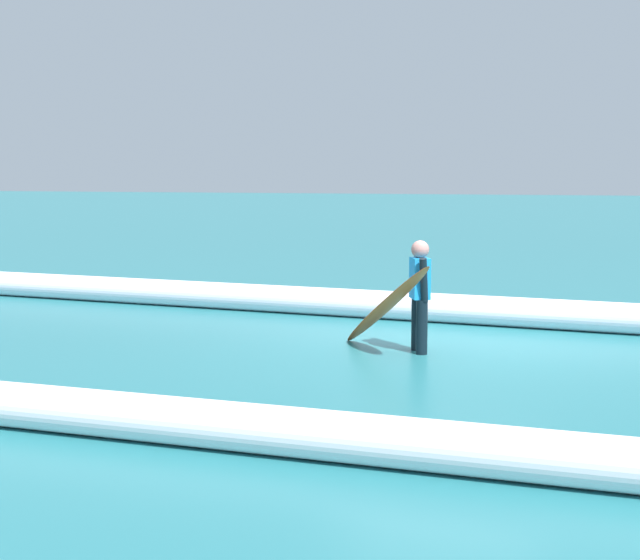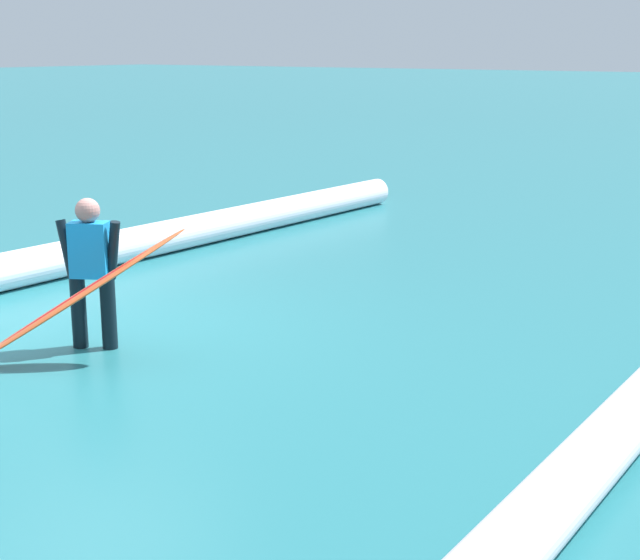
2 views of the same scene
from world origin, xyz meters
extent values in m
plane|color=#246E76|center=(0.00, 0.00, 0.00)|extent=(192.05, 192.05, 0.00)
cylinder|color=black|center=(0.13, 0.57, 0.33)|extent=(0.14, 0.14, 0.67)
cylinder|color=black|center=(0.27, 0.33, 0.33)|extent=(0.14, 0.14, 0.67)
cube|color=#198CD8|center=(0.20, 0.45, 0.92)|extent=(0.34, 0.39, 0.50)
sphere|color=#A9746C|center=(0.20, 0.45, 1.27)|extent=(0.22, 0.22, 0.22)
cylinder|color=black|center=(0.10, 0.64, 0.92)|extent=(0.09, 0.18, 0.54)
cylinder|color=black|center=(0.30, 0.26, 0.92)|extent=(0.09, 0.21, 0.54)
ellipsoid|color=#E55926|center=(0.57, 0.65, 0.58)|extent=(1.61, 1.51, 1.19)
ellipsoid|color=red|center=(0.57, 0.65, 0.58)|extent=(1.22, 1.13, 0.96)
cylinder|color=white|center=(2.92, -2.11, 0.22)|extent=(22.33, 1.27, 0.43)
cylinder|color=white|center=(2.51, 5.18, 0.20)|extent=(15.76, 0.68, 0.39)
camera|label=1|loc=(-2.93, 11.90, 2.17)|focal=54.55mm
camera|label=2|loc=(5.79, 6.85, 2.69)|focal=53.03mm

